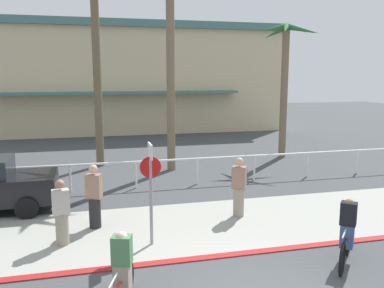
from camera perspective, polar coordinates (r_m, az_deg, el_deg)
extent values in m
plane|color=#424447|center=(16.99, -4.41, -4.58)|extent=(80.00, 80.00, 0.00)
cube|color=#9E9E93|center=(11.57, 0.57, -11.42)|extent=(44.00, 4.00, 0.02)
cube|color=maroon|center=(9.80, 3.65, -15.46)|extent=(44.00, 0.24, 0.03)
cube|color=beige|center=(32.65, -12.23, 8.60)|extent=(25.80, 8.79, 7.37)
cube|color=#47706B|center=(32.83, -12.48, 15.47)|extent=(26.40, 9.39, 0.50)
cube|color=#47706B|center=(27.79, -11.81, 7.05)|extent=(18.06, 1.20, 0.16)
cylinder|color=white|center=(15.32, -3.50, -2.30)|extent=(21.22, 0.08, 0.08)
cylinder|color=white|center=(15.21, -16.74, -4.72)|extent=(0.08, 0.08, 1.00)
cylinder|color=white|center=(15.27, -7.85, -4.34)|extent=(0.08, 0.08, 1.00)
cylinder|color=white|center=(15.68, 0.76, -3.87)|extent=(0.08, 0.08, 1.00)
cylinder|color=white|center=(16.43, 8.75, -3.36)|extent=(0.08, 0.08, 1.00)
cylinder|color=white|center=(17.47, 15.90, -2.84)|extent=(0.08, 0.08, 1.00)
cylinder|color=white|center=(18.75, 22.17, -2.35)|extent=(0.08, 0.08, 1.00)
cylinder|color=gray|center=(10.07, -5.77, -8.14)|extent=(0.08, 0.08, 2.20)
cube|color=white|center=(9.76, -5.90, -0.97)|extent=(0.04, 0.56, 0.36)
cylinder|color=red|center=(9.84, -5.86, -3.26)|extent=(0.52, 0.03, 0.52)
cylinder|color=brown|center=(18.92, -13.24, 10.65)|extent=(0.36, 0.36, 9.16)
cylinder|color=#756047|center=(17.67, -3.02, 10.62)|extent=(0.36, 0.36, 8.94)
cylinder|color=#756047|center=(21.05, 12.80, 6.96)|extent=(0.36, 0.36, 6.53)
cone|color=#2D6B33|center=(21.50, 15.04, 15.25)|extent=(1.61, 0.32, 0.60)
cone|color=#2D6B33|center=(21.98, 13.24, 14.89)|extent=(1.18, 1.72, 0.82)
cone|color=#2D6B33|center=(21.48, 11.64, 15.09)|extent=(0.97, 1.36, 0.80)
cone|color=#2D6B33|center=(20.85, 11.41, 15.61)|extent=(1.42, 0.32, 0.57)
cone|color=#2D6B33|center=(20.49, 13.03, 15.49)|extent=(0.97, 1.37, 0.69)
cone|color=#2D6B33|center=(20.67, 15.21, 15.25)|extent=(1.19, 1.74, 0.76)
cylinder|color=black|center=(14.66, -21.23, -6.20)|extent=(0.66, 0.22, 0.66)
cylinder|color=black|center=(12.95, -22.19, -8.33)|extent=(0.66, 0.22, 0.66)
torus|color=black|center=(9.45, 20.35, -14.95)|extent=(0.52, 0.58, 0.72)
torus|color=black|center=(10.46, 21.14, -12.56)|extent=(0.52, 0.58, 0.72)
cylinder|color=black|center=(10.10, 20.97, -12.45)|extent=(0.50, 0.55, 0.35)
cylinder|color=black|center=(9.56, 20.64, -12.80)|extent=(0.29, 0.32, 0.07)
cylinder|color=black|center=(9.98, 20.93, -12.27)|extent=(0.05, 0.05, 0.44)
cylinder|color=silver|center=(9.29, 20.59, -11.74)|extent=(0.36, 0.40, 0.04)
cube|color=#384C7A|center=(9.96, 20.95, -11.95)|extent=(0.42, 0.43, 0.52)
cube|color=black|center=(9.79, 21.14, -9.11)|extent=(0.43, 0.42, 0.52)
sphere|color=brown|center=(9.72, 21.22, -7.83)|extent=(0.22, 0.22, 0.22)
torus|color=black|center=(8.21, -8.91, -18.35)|extent=(0.28, 0.70, 0.72)
cylinder|color=red|center=(7.85, -9.52, -18.52)|extent=(0.26, 0.67, 0.35)
cylinder|color=red|center=(7.74, -9.71, -18.38)|extent=(0.05, 0.05, 0.44)
cylinder|color=silver|center=(7.06, -11.04, -18.33)|extent=(0.19, 0.49, 0.04)
cube|color=gray|center=(7.71, -9.72, -17.99)|extent=(0.37, 0.39, 0.52)
cube|color=#4C7F51|center=(7.49, -9.83, -14.46)|extent=(0.40, 0.35, 0.52)
sphere|color=beige|center=(7.40, -9.89, -12.83)|extent=(0.22, 0.22, 0.22)
cylinder|color=#232326|center=(11.60, -13.48, -9.42)|extent=(0.42, 0.42, 0.86)
cube|color=#93705B|center=(11.38, -13.63, -5.79)|extent=(0.47, 0.39, 0.66)
sphere|color=#D6A884|center=(11.26, -13.72, -3.43)|extent=(0.24, 0.24, 0.24)
cylinder|color=gray|center=(12.24, 6.56, -8.18)|extent=(0.44, 0.44, 0.86)
cube|color=#93705B|center=(12.03, 6.63, -4.71)|extent=(0.48, 0.43, 0.67)
sphere|color=#D6A884|center=(11.92, 6.68, -2.47)|extent=(0.24, 0.24, 0.24)
cylinder|color=gray|center=(10.74, -17.76, -11.37)|extent=(0.38, 0.38, 0.80)
cube|color=#B7B2A8|center=(10.52, -17.96, -7.75)|extent=(0.44, 0.33, 0.62)
sphere|color=#9E7556|center=(10.39, -18.09, -5.39)|extent=(0.22, 0.22, 0.22)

